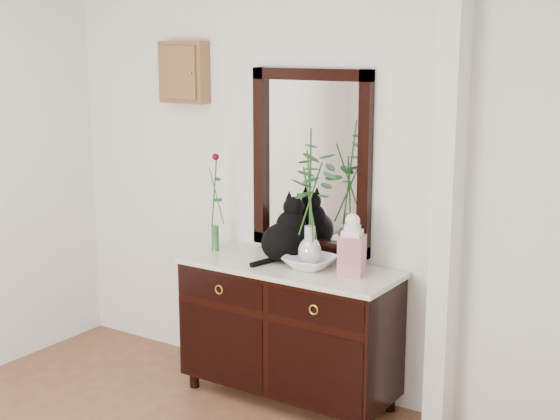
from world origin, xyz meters
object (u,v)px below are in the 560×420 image
Objects in this scene: sideboard at (289,325)px; lotus_bowl at (310,262)px; cat at (285,229)px; ginger_jar at (352,244)px.

lotus_bowl is at bearing 2.98° from sideboard.
cat reaches higher than sideboard.
sideboard is 0.58m from cat.
lotus_bowl is at bearing -3.58° from cat.
cat is at bearing 173.63° from ginger_jar.
ginger_jar is (0.41, 0.02, 0.56)m from sideboard.
cat is 1.06× the size of ginger_jar.
sideboard is 3.40× the size of cat.
cat is at bearing 163.60° from lotus_bowl.
cat is 0.27m from lotus_bowl.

